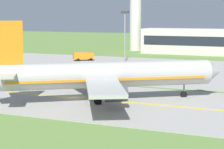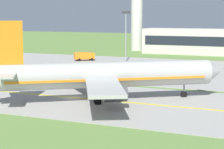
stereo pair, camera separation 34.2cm
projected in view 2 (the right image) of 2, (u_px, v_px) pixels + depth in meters
The scene contains 8 objects.
ground_plane at pixel (74, 98), 71.18m from camera, with size 500.00×500.00×0.00m, color olive.
taxiway_strip at pixel (74, 98), 71.18m from camera, with size 240.00×28.00×0.10m, color #9E9B93.
apron_pad at pixel (195, 71), 105.09m from camera, with size 140.00×52.00×0.10m, color #9E9B93.
taxiway_centreline at pixel (74, 98), 71.17m from camera, with size 220.00×0.60×0.01m, color yellow.
airplane_lead at pixel (104, 75), 68.21m from camera, with size 33.79×29.05×12.70m.
service_truck_fuel at pixel (84, 56), 129.11m from camera, with size 5.92×5.42×2.60m.
control_tower at pixel (137, 9), 165.82m from camera, with size 7.60×7.60×26.38m.
apron_light_mast at pixel (126, 30), 125.60m from camera, with size 2.40×0.50×14.70m.
Camera 2 is at (34.31, -61.33, 13.47)m, focal length 69.77 mm.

